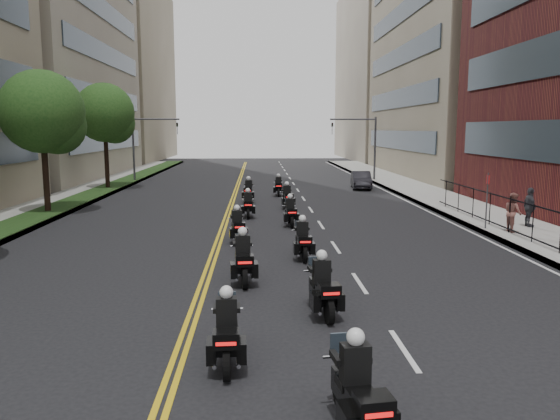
{
  "coord_description": "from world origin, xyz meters",
  "views": [
    {
      "loc": [
        0.16,
        -5.72,
        4.58
      ],
      "look_at": [
        1.04,
        15.46,
        1.42
      ],
      "focal_mm": 35.0,
      "sensor_mm": 36.0,
      "label": 1
    }
  ],
  "objects_px": {
    "motorcycle_6": "(237,227)",
    "motorcycle_9": "(287,198)",
    "motorcycle_10": "(249,192)",
    "pedestrian_c": "(530,207)",
    "motorcycle_2": "(227,335)",
    "motorcycle_11": "(278,187)",
    "motorcycle_7": "(290,213)",
    "motorcycle_4": "(243,261)",
    "motorcycle_5": "(303,242)",
    "parked_sedan": "(361,180)",
    "motorcycle_1": "(357,395)",
    "motorcycle_3": "(323,290)",
    "pedestrian_b": "(513,212)",
    "motorcycle_8": "(248,206)"
  },
  "relations": [
    {
      "from": "pedestrian_b",
      "to": "pedestrian_c",
      "type": "bearing_deg",
      "value": -52.38
    },
    {
      "from": "motorcycle_1",
      "to": "pedestrian_c",
      "type": "height_order",
      "value": "pedestrian_c"
    },
    {
      "from": "motorcycle_7",
      "to": "pedestrian_b",
      "type": "xyz_separation_m",
      "value": [
        9.51,
        -2.68,
        0.4
      ]
    },
    {
      "from": "parked_sedan",
      "to": "motorcycle_7",
      "type": "bearing_deg",
      "value": -105.82
    },
    {
      "from": "motorcycle_3",
      "to": "pedestrian_c",
      "type": "relative_size",
      "value": 1.22
    },
    {
      "from": "motorcycle_1",
      "to": "motorcycle_9",
      "type": "height_order",
      "value": "motorcycle_1"
    },
    {
      "from": "motorcycle_9",
      "to": "motorcycle_10",
      "type": "bearing_deg",
      "value": 122.07
    },
    {
      "from": "motorcycle_1",
      "to": "motorcycle_11",
      "type": "bearing_deg",
      "value": 82.32
    },
    {
      "from": "motorcycle_7",
      "to": "pedestrian_c",
      "type": "relative_size",
      "value": 1.15
    },
    {
      "from": "motorcycle_8",
      "to": "parked_sedan",
      "type": "relative_size",
      "value": 0.51
    },
    {
      "from": "motorcycle_7",
      "to": "motorcycle_4",
      "type": "bearing_deg",
      "value": -104.07
    },
    {
      "from": "motorcycle_1",
      "to": "motorcycle_4",
      "type": "bearing_deg",
      "value": 95.16
    },
    {
      "from": "motorcycle_2",
      "to": "motorcycle_9",
      "type": "height_order",
      "value": "motorcycle_9"
    },
    {
      "from": "motorcycle_5",
      "to": "motorcycle_8",
      "type": "relative_size",
      "value": 1.02
    },
    {
      "from": "motorcycle_2",
      "to": "motorcycle_5",
      "type": "distance_m",
      "value": 9.05
    },
    {
      "from": "motorcycle_6",
      "to": "motorcycle_9",
      "type": "relative_size",
      "value": 0.97
    },
    {
      "from": "motorcycle_4",
      "to": "motorcycle_5",
      "type": "height_order",
      "value": "motorcycle_4"
    },
    {
      "from": "motorcycle_7",
      "to": "motorcycle_10",
      "type": "relative_size",
      "value": 0.94
    },
    {
      "from": "motorcycle_5",
      "to": "parked_sedan",
      "type": "distance_m",
      "value": 23.59
    },
    {
      "from": "motorcycle_5",
      "to": "pedestrian_b",
      "type": "distance_m",
      "value": 10.27
    },
    {
      "from": "pedestrian_c",
      "to": "motorcycle_11",
      "type": "bearing_deg",
      "value": 42.82
    },
    {
      "from": "motorcycle_4",
      "to": "motorcycle_7",
      "type": "distance_m",
      "value": 9.83
    },
    {
      "from": "motorcycle_4",
      "to": "motorcycle_3",
      "type": "bearing_deg",
      "value": -60.14
    },
    {
      "from": "motorcycle_2",
      "to": "motorcycle_9",
      "type": "distance_m",
      "value": 21.19
    },
    {
      "from": "motorcycle_7",
      "to": "motorcycle_10",
      "type": "xyz_separation_m",
      "value": [
        -2.12,
        8.6,
        0.04
      ]
    },
    {
      "from": "motorcycle_10",
      "to": "pedestrian_c",
      "type": "xyz_separation_m",
      "value": [
        12.94,
        -10.13,
        0.4
      ]
    },
    {
      "from": "motorcycle_5",
      "to": "motorcycle_7",
      "type": "xyz_separation_m",
      "value": [
        -0.04,
        6.64,
        -0.01
      ]
    },
    {
      "from": "motorcycle_4",
      "to": "motorcycle_6",
      "type": "xyz_separation_m",
      "value": [
        -0.38,
        5.96,
        -0.06
      ]
    },
    {
      "from": "motorcycle_8",
      "to": "parked_sedan",
      "type": "xyz_separation_m",
      "value": [
        8.5,
        13.46,
        0.06
      ]
    },
    {
      "from": "motorcycle_5",
      "to": "motorcycle_7",
      "type": "relative_size",
      "value": 1.02
    },
    {
      "from": "motorcycle_2",
      "to": "motorcycle_9",
      "type": "relative_size",
      "value": 1.0
    },
    {
      "from": "motorcycle_5",
      "to": "motorcycle_7",
      "type": "bearing_deg",
      "value": 88.75
    },
    {
      "from": "motorcycle_11",
      "to": "pedestrian_c",
      "type": "bearing_deg",
      "value": -49.39
    },
    {
      "from": "motorcycle_1",
      "to": "motorcycle_3",
      "type": "xyz_separation_m",
      "value": [
        0.13,
        5.41,
        -0.01
      ]
    },
    {
      "from": "parked_sedan",
      "to": "pedestrian_b",
      "type": "relative_size",
      "value": 2.36
    },
    {
      "from": "motorcycle_4",
      "to": "motorcycle_7",
      "type": "height_order",
      "value": "motorcycle_4"
    },
    {
      "from": "pedestrian_b",
      "to": "pedestrian_c",
      "type": "height_order",
      "value": "pedestrian_c"
    },
    {
      "from": "motorcycle_4",
      "to": "pedestrian_b",
      "type": "xyz_separation_m",
      "value": [
        11.51,
        6.94,
        0.34
      ]
    },
    {
      "from": "motorcycle_3",
      "to": "pedestrian_b",
      "type": "xyz_separation_m",
      "value": [
        9.47,
        9.9,
        0.36
      ]
    },
    {
      "from": "motorcycle_11",
      "to": "parked_sedan",
      "type": "distance_m",
      "value": 7.8
    },
    {
      "from": "pedestrian_c",
      "to": "motorcycle_6",
      "type": "bearing_deg",
      "value": 102.67
    },
    {
      "from": "parked_sedan",
      "to": "motorcycle_5",
      "type": "bearing_deg",
      "value": -99.72
    },
    {
      "from": "motorcycle_3",
      "to": "motorcycle_4",
      "type": "relative_size",
      "value": 0.96
    },
    {
      "from": "motorcycle_3",
      "to": "motorcycle_6",
      "type": "height_order",
      "value": "motorcycle_3"
    },
    {
      "from": "motorcycle_11",
      "to": "parked_sedan",
      "type": "height_order",
      "value": "motorcycle_11"
    },
    {
      "from": "motorcycle_2",
      "to": "motorcycle_11",
      "type": "xyz_separation_m",
      "value": [
        2.07,
        27.24,
        -0.02
      ]
    },
    {
      "from": "motorcycle_9",
      "to": "motorcycle_11",
      "type": "relative_size",
      "value": 1.03
    },
    {
      "from": "motorcycle_2",
      "to": "motorcycle_6",
      "type": "height_order",
      "value": "motorcycle_2"
    },
    {
      "from": "motorcycle_6",
      "to": "motorcycle_10",
      "type": "distance_m",
      "value": 12.26
    },
    {
      "from": "motorcycle_3",
      "to": "motorcycle_5",
      "type": "distance_m",
      "value": 5.94
    }
  ]
}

